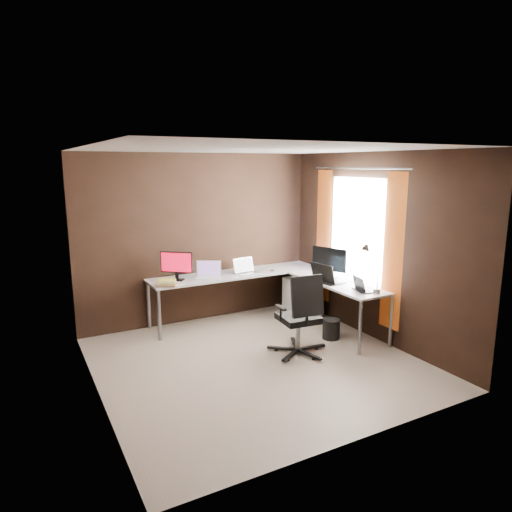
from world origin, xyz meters
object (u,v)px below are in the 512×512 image
(laptop_white, at_px, (209,274))
(desk_lamp, at_px, (371,263))
(laptop_black_big, at_px, (326,278))
(laptop_silver, at_px, (246,270))
(office_chair, at_px, (299,331))
(monitor_left, at_px, (177,264))
(laptop_black_small, at_px, (362,288))
(book_stack, at_px, (167,283))
(wastebasket, at_px, (331,329))
(drawer_pedestal, at_px, (302,298))
(monitor_right, at_px, (329,261))

(laptop_white, bearing_deg, desk_lamp, -20.72)
(laptop_black_big, relative_size, desk_lamp, 0.74)
(laptop_silver, height_order, desk_lamp, desk_lamp)
(laptop_silver, xyz_separation_m, office_chair, (0.01, -1.45, -0.47))
(laptop_white, distance_m, desk_lamp, 2.29)
(monitor_left, relative_size, office_chair, 0.39)
(laptop_white, relative_size, laptop_black_small, 1.32)
(book_stack, bearing_deg, wastebasket, -29.93)
(monitor_left, xyz_separation_m, desk_lamp, (1.94, -1.80, 0.17))
(drawer_pedestal, height_order, laptop_black_big, laptop_black_big)
(laptop_white, distance_m, office_chair, 1.66)
(monitor_right, relative_size, laptop_black_small, 1.55)
(laptop_black_big, xyz_separation_m, wastebasket, (-0.06, -0.23, -0.65))
(office_chair, bearing_deg, laptop_black_big, 37.34)
(laptop_black_small, bearing_deg, wastebasket, 45.91)
(laptop_black_small, bearing_deg, office_chair, 96.24)
(laptop_black_big, xyz_separation_m, book_stack, (-2.00, 0.88, -0.02))
(drawer_pedestal, height_order, laptop_silver, laptop_silver)
(monitor_left, height_order, office_chair, monitor_left)
(monitor_right, relative_size, book_stack, 1.54)
(laptop_black_small, bearing_deg, laptop_white, 56.64)
(desk_lamp, bearing_deg, book_stack, 131.97)
(laptop_silver, height_order, office_chair, office_chair)
(drawer_pedestal, xyz_separation_m, laptop_white, (-1.44, 0.28, 0.48))
(laptop_white, bearing_deg, office_chair, -39.89)
(desk_lamp, bearing_deg, laptop_silver, 106.13)
(laptop_silver, height_order, book_stack, laptop_silver)
(laptop_white, relative_size, office_chair, 0.41)
(monitor_right, bearing_deg, monitor_left, 41.45)
(laptop_black_big, height_order, laptop_black_small, laptop_black_big)
(laptop_black_big, xyz_separation_m, laptop_black_small, (0.15, -0.57, -0.02))
(laptop_black_small, relative_size, book_stack, 1.00)
(laptop_black_small, bearing_deg, drawer_pedestal, 15.46)
(office_chair, bearing_deg, wastebasket, 23.89)
(desk_lamp, xyz_separation_m, office_chair, (-0.90, 0.23, -0.82))
(wastebasket, bearing_deg, laptop_black_small, -57.62)
(desk_lamp, xyz_separation_m, wastebasket, (-0.23, 0.46, -0.99))
(laptop_silver, xyz_separation_m, book_stack, (-1.26, -0.12, -0.01))
(monitor_left, bearing_deg, laptop_silver, 32.72)
(office_chair, height_order, wastebasket, office_chair)
(laptop_black_big, bearing_deg, laptop_black_small, -174.24)
(drawer_pedestal, relative_size, monitor_right, 1.18)
(laptop_white, bearing_deg, drawer_pedestal, 16.84)
(laptop_silver, relative_size, laptop_black_small, 1.12)
(drawer_pedestal, distance_m, laptop_black_small, 1.38)
(monitor_right, height_order, laptop_black_big, monitor_right)
(laptop_silver, distance_m, wastebasket, 1.54)
(laptop_silver, distance_m, desk_lamp, 1.94)
(desk_lamp, bearing_deg, laptop_black_big, 91.32)
(drawer_pedestal, xyz_separation_m, monitor_left, (-1.88, 0.38, 0.66))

